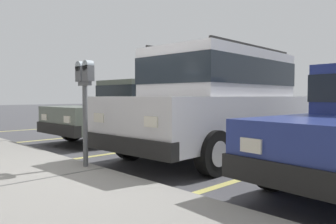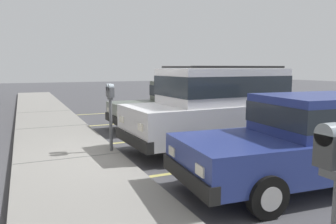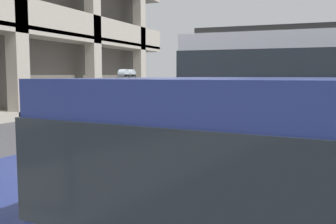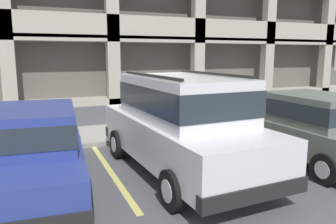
% 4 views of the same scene
% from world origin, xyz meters
% --- Properties ---
extents(ground_plane, '(80.00, 80.00, 0.10)m').
position_xyz_m(ground_plane, '(0.00, 0.00, -0.05)').
color(ground_plane, '#4C4C51').
extents(sidewalk, '(40.00, 2.20, 0.12)m').
position_xyz_m(sidewalk, '(0.00, 1.30, 0.06)').
color(sidewalk, gray).
rests_on(sidewalk, ground_plane).
extents(parking_stall_lines, '(11.72, 4.80, 0.01)m').
position_xyz_m(parking_stall_lines, '(1.45, -1.40, 0.00)').
color(parking_stall_lines, '#DBD16B').
rests_on(parking_stall_lines, ground_plane).
extents(silver_suv, '(2.19, 4.87, 2.03)m').
position_xyz_m(silver_suv, '(-0.10, -2.34, 1.09)').
color(silver_suv, silver).
rests_on(silver_suv, ground_plane).
extents(dark_hatchback, '(1.92, 4.52, 1.54)m').
position_xyz_m(dark_hatchback, '(2.88, -2.70, 0.82)').
color(dark_hatchback, '#5B665B').
rests_on(dark_hatchback, ground_plane).
extents(parking_meter_near, '(0.35, 0.12, 1.52)m').
position_xyz_m(parking_meter_near, '(0.27, 0.35, 1.25)').
color(parking_meter_near, '#595B60').
rests_on(parking_meter_near, sidewalk).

